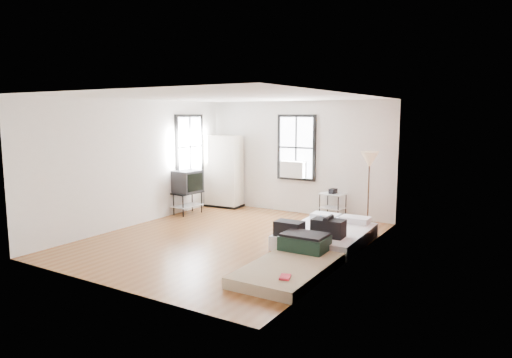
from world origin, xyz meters
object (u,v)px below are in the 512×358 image
Objects in this scene: mattress_bare at (294,262)px; side_table at (333,198)px; mattress_main at (326,234)px; floor_lamp at (369,163)px; wardrobe at (224,171)px; tv_stand at (188,183)px.

side_table is (-0.83, 3.68, 0.36)m from mattress_bare.
mattress_main is 1.73m from mattress_bare.
mattress_main is 1.21× the size of floor_lamp.
wardrobe is at bearing 171.86° from floor_lamp.
tv_stand is at bearing -158.15° from side_table.
mattress_bare is at bearing -94.33° from floor_lamp.
mattress_main is 0.97× the size of mattress_bare.
mattress_bare is 1.26× the size of floor_lamp.
mattress_main is 2.09m from side_table.
tv_stand is (-4.36, -0.66, -0.67)m from floor_lamp.
mattress_main is 1.88× the size of tv_stand.
mattress_bare is 2.90× the size of side_table.
side_table is (3.10, 0.07, -0.45)m from wardrobe.
wardrobe is at bearing -178.70° from side_table.
floor_lamp is at bearing -32.17° from side_table.
floor_lamp is (1.05, -0.66, 0.95)m from side_table.
side_table is at bearing 26.89° from tv_stand.
floor_lamp is 1.55× the size of tv_stand.
floor_lamp reaches higher than side_table.
mattress_bare is 4.80m from tv_stand.
wardrobe is 3.13m from side_table.
tv_stand is at bearing -103.77° from wardrobe.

